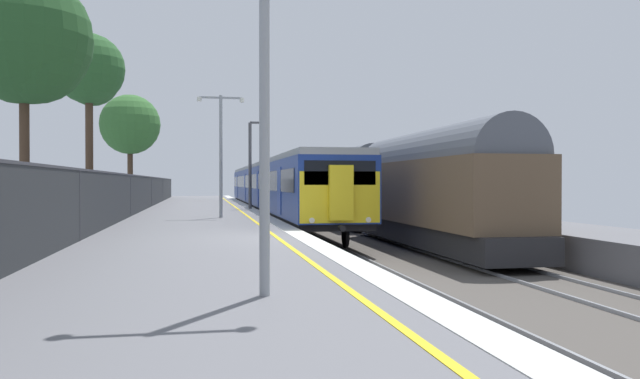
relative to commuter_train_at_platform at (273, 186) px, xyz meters
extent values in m
cube|color=slate|center=(-4.60, -22.93, -1.77)|extent=(6.40, 110.00, 1.00)
cube|color=silver|center=(-1.70, -22.93, -1.26)|extent=(0.60, 110.00, 0.01)
cube|color=yellow|center=(-2.45, -22.93, -1.26)|extent=(0.12, 110.00, 0.01)
cube|color=#4C4742|center=(4.10, -22.93, -2.37)|extent=(11.00, 110.00, 0.20)
cube|color=#5C5C60|center=(7.50, -22.93, -1.77)|extent=(3.60, 110.00, 1.00)
cube|color=gray|center=(-0.71, -22.93, -2.23)|extent=(0.07, 110.00, 0.08)
cube|color=gray|center=(0.72, -22.93, -2.23)|extent=(0.07, 110.00, 0.08)
cube|color=gray|center=(3.29, -22.93, -2.23)|extent=(0.07, 110.00, 0.08)
cube|color=gray|center=(4.72, -22.93, -2.23)|extent=(0.07, 110.00, 0.08)
cube|color=navy|center=(0.00, -10.02, 0.00)|extent=(2.80, 19.56, 2.30)
cube|color=black|center=(0.00, -10.02, -1.27)|extent=(2.64, 18.96, 0.25)
cube|color=#93999E|center=(0.00, -10.02, 1.27)|extent=(2.68, 19.56, 0.24)
cube|color=black|center=(-1.41, -10.02, 0.30)|extent=(0.02, 17.96, 0.84)
cube|color=#1D3A98|center=(-1.41, -14.91, -0.10)|extent=(0.03, 1.10, 1.90)
cube|color=#1D3A98|center=(-1.41, -5.13, -0.10)|extent=(0.03, 1.10, 1.90)
cylinder|color=black|center=(-0.78, -17.20, -1.77)|extent=(0.12, 0.84, 0.84)
cylinder|color=black|center=(0.78, -17.20, -1.77)|extent=(0.12, 0.84, 0.84)
cylinder|color=black|center=(-0.78, -2.84, -1.77)|extent=(0.12, 0.84, 0.84)
cylinder|color=black|center=(0.78, -2.84, -1.77)|extent=(0.12, 0.84, 0.84)
cube|color=navy|center=(0.00, 10.14, 0.00)|extent=(2.80, 19.56, 2.30)
cube|color=black|center=(0.00, 10.14, -1.27)|extent=(2.64, 18.96, 0.25)
cube|color=#93999E|center=(0.00, 10.14, 1.27)|extent=(2.68, 19.56, 0.24)
cube|color=black|center=(-1.41, 10.14, 0.30)|extent=(0.02, 17.96, 0.84)
cube|color=#1D3A98|center=(-1.41, 5.25, -0.10)|extent=(0.03, 1.10, 1.90)
cube|color=#1D3A98|center=(-1.41, 15.03, -0.10)|extent=(0.03, 1.10, 1.90)
cylinder|color=black|center=(-0.78, 2.96, -1.77)|extent=(0.12, 0.84, 0.84)
cylinder|color=black|center=(0.78, 2.96, -1.77)|extent=(0.12, 0.84, 0.84)
cylinder|color=black|center=(-0.78, 17.32, -1.77)|extent=(0.12, 0.84, 0.84)
cylinder|color=black|center=(0.78, 17.32, -1.77)|extent=(0.12, 0.84, 0.84)
cube|color=yellow|center=(0.00, -19.76, -0.25)|extent=(2.70, 0.10, 1.70)
cube|color=black|center=(0.00, -19.77, 0.55)|extent=(2.40, 0.08, 0.80)
cube|color=yellow|center=(0.00, -19.90, -0.10)|extent=(0.80, 0.24, 1.80)
cylinder|color=white|center=(-0.95, -19.82, -1.00)|extent=(0.18, 0.06, 0.18)
cylinder|color=white|center=(0.95, -19.82, -1.00)|extent=(0.18, 0.06, 0.18)
cylinder|color=black|center=(0.00, -20.05, -1.25)|extent=(0.20, 0.35, 0.20)
cube|color=black|center=(0.00, 10.14, 1.52)|extent=(0.60, 0.90, 0.20)
cube|color=#232326|center=(4.00, -17.75, -1.64)|extent=(2.30, 13.50, 0.79)
cube|color=brown|center=(4.00, -17.75, -0.11)|extent=(2.60, 12.70, 2.27)
cylinder|color=#515660|center=(4.00, -17.75, 1.02)|extent=(2.39, 12.30, 2.39)
cylinder|color=black|center=(3.22, -22.50, -1.77)|extent=(0.12, 0.84, 0.84)
cylinder|color=black|center=(4.78, -22.50, -1.77)|extent=(0.12, 0.84, 0.84)
cylinder|color=black|center=(3.22, -13.00, -1.77)|extent=(0.12, 0.84, 0.84)
cylinder|color=black|center=(4.78, -13.00, -1.77)|extent=(0.12, 0.84, 0.84)
cube|color=#232326|center=(4.00, -3.45, -1.64)|extent=(2.30, 13.50, 0.79)
cube|color=brown|center=(4.00, -3.45, -0.11)|extent=(2.60, 12.70, 2.27)
cylinder|color=#515660|center=(4.00, -3.45, 1.02)|extent=(2.39, 12.30, 2.39)
cylinder|color=black|center=(3.22, -8.20, -1.77)|extent=(0.12, 0.84, 0.84)
cylinder|color=black|center=(4.78, -8.20, -1.77)|extent=(0.12, 0.84, 0.84)
cylinder|color=black|center=(3.22, 1.30, -1.77)|extent=(0.12, 0.84, 0.84)
cylinder|color=black|center=(4.78, 1.30, -1.77)|extent=(0.12, 0.84, 0.84)
cube|color=#232326|center=(4.00, 10.84, -1.64)|extent=(2.30, 13.50, 0.79)
cube|color=brown|center=(4.00, 10.84, -0.11)|extent=(2.60, 12.70, 2.27)
cylinder|color=#515660|center=(4.00, 10.84, 1.02)|extent=(2.39, 12.30, 2.39)
cylinder|color=black|center=(3.22, 6.10, -1.77)|extent=(0.12, 0.84, 0.84)
cylinder|color=black|center=(4.78, 6.10, -1.77)|extent=(0.12, 0.84, 0.84)
cylinder|color=black|center=(3.22, 15.59, -1.77)|extent=(0.12, 0.84, 0.84)
cylinder|color=black|center=(4.78, 15.59, -1.77)|extent=(0.12, 0.84, 0.84)
cylinder|color=#47474C|center=(-1.75, -4.14, 1.19)|extent=(0.18, 0.18, 4.90)
cube|color=#47474C|center=(-1.30, -4.14, 3.64)|extent=(0.90, 0.12, 0.12)
cube|color=black|center=(-0.90, -4.14, 3.09)|extent=(0.28, 0.20, 1.00)
cylinder|color=black|center=(-0.90, -4.26, 3.41)|extent=(0.16, 0.04, 0.16)
cylinder|color=yellow|center=(-0.90, -4.26, 3.09)|extent=(0.16, 0.04, 0.16)
cylinder|color=black|center=(-0.90, -4.26, 2.77)|extent=(0.16, 0.04, 0.16)
cube|color=black|center=(-0.90, -4.14, 2.34)|extent=(0.32, 0.16, 0.24)
cylinder|color=#93999E|center=(-3.64, -31.52, 1.46)|extent=(0.14, 0.14, 5.45)
cylinder|color=#93999E|center=(-3.64, -12.73, 1.34)|extent=(0.14, 0.14, 5.22)
cube|color=#93999E|center=(-3.19, -12.73, 3.86)|extent=(0.90, 0.08, 0.08)
cylinder|color=silver|center=(-2.74, -12.73, 3.78)|extent=(0.20, 0.20, 0.18)
cube|color=#93999E|center=(-4.09, -12.73, 3.86)|extent=(0.90, 0.08, 0.08)
cylinder|color=silver|center=(-4.54, -12.73, 3.78)|extent=(0.20, 0.20, 0.18)
cube|color=#282B2D|center=(-7.55, -22.93, -0.35)|extent=(0.03, 99.00, 1.84)
cube|color=#38383D|center=(-7.55, -22.93, 0.57)|extent=(0.06, 99.00, 0.06)
cylinder|color=#38383D|center=(-7.55, -22.93, -0.35)|extent=(0.07, 0.07, 1.84)
cylinder|color=#38383D|center=(-7.55, -11.24, -0.35)|extent=(0.07, 0.07, 1.84)
cylinder|color=#38383D|center=(-7.55, 0.45, -0.35)|extent=(0.07, 0.07, 1.84)
cylinder|color=#38383D|center=(-7.55, 12.14, -0.35)|extent=(0.07, 0.07, 1.84)
cylinder|color=#38383D|center=(-7.55, 23.82, -0.35)|extent=(0.07, 0.07, 1.84)
cylinder|color=#473323|center=(-9.58, -20.10, 1.07)|extent=(0.28, 0.28, 4.68)
sphere|color=#234C23|center=(-9.58, -20.10, 4.49)|extent=(3.92, 3.92, 3.92)
sphere|color=#234C23|center=(-9.24, -20.26, 4.00)|extent=(2.92, 2.92, 2.92)
cylinder|color=#473323|center=(-10.01, 11.70, 1.13)|extent=(0.43, 0.43, 4.80)
sphere|color=#33662D|center=(-10.01, 11.70, 4.83)|extent=(4.71, 4.71, 4.71)
sphere|color=#33662D|center=(-9.79, 11.16, 4.24)|extent=(2.68, 2.68, 2.68)
cylinder|color=#473323|center=(-9.22, -11.43, 1.52)|extent=(0.32, 0.32, 5.57)
sphere|color=#285628|center=(-9.22, -11.43, 5.14)|extent=(3.03, 3.03, 3.03)
sphere|color=#285628|center=(-9.17, -10.99, 4.76)|extent=(2.34, 2.34, 2.34)
camera|label=1|loc=(-4.47, -39.80, 0.24)|focal=35.14mm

